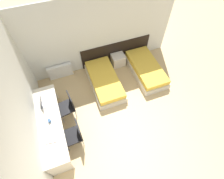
# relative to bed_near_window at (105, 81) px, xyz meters

# --- Properties ---
(ground_plane) EXTENTS (20.00, 20.00, 0.00)m
(ground_plane) POSITION_rel_bed_near_window_xyz_m (0.04, -2.64, -0.20)
(ground_plane) COLOR tan
(wall_back) EXTENTS (5.52, 0.05, 2.70)m
(wall_back) POSITION_rel_bed_near_window_xyz_m (0.04, 1.02, 1.15)
(wall_back) COLOR silver
(wall_back) RESTS_ON ground_plane
(wall_left) EXTENTS (0.05, 4.64, 2.70)m
(wall_left) POSITION_rel_bed_near_window_xyz_m (-2.25, -0.82, 1.15)
(wall_left) COLOR silver
(wall_left) RESTS_ON ground_plane
(headboard_panel) EXTENTS (2.63, 0.03, 0.85)m
(headboard_panel) POSITION_rel_bed_near_window_xyz_m (0.79, 0.98, 0.23)
(headboard_panel) COLOR black
(headboard_panel) RESTS_ON ground_plane
(bed_near_window) EXTENTS (0.94, 1.90, 0.41)m
(bed_near_window) POSITION_rel_bed_near_window_xyz_m (0.00, 0.00, 0.00)
(bed_near_window) COLOR beige
(bed_near_window) RESTS_ON ground_plane
(bed_near_door) EXTENTS (0.94, 1.90, 0.41)m
(bed_near_door) POSITION_rel_bed_near_window_xyz_m (1.58, 0.00, 0.00)
(bed_near_door) COLOR beige
(bed_near_door) RESTS_ON ground_plane
(nightstand) EXTENTS (0.47, 0.40, 0.45)m
(nightstand) POSITION_rel_bed_near_window_xyz_m (0.79, 0.75, 0.03)
(nightstand) COLOR beige
(nightstand) RESTS_ON ground_plane
(radiator) EXTENTS (0.85, 0.12, 0.54)m
(radiator) POSITION_rel_bed_near_window_xyz_m (-1.35, 0.90, 0.07)
(radiator) COLOR silver
(radiator) RESTS_ON ground_plane
(desk) EXTENTS (0.62, 2.34, 0.76)m
(desk) POSITION_rel_bed_near_window_xyz_m (-1.91, -1.15, 0.41)
(desk) COLOR beige
(desk) RESTS_ON ground_plane
(chair_near_laptop) EXTENTS (0.54, 0.54, 0.92)m
(chair_near_laptop) POSITION_rel_bed_near_window_xyz_m (-1.39, -0.68, 0.30)
(chair_near_laptop) COLOR black
(chair_near_laptop) RESTS_ON ground_plane
(chair_near_notebook) EXTENTS (0.50, 0.50, 0.92)m
(chair_near_notebook) POSITION_rel_bed_near_window_xyz_m (-1.39, -1.60, 0.30)
(chair_near_notebook) COLOR black
(chair_near_notebook) RESTS_ON ground_plane
(laptop) EXTENTS (0.34, 0.24, 0.33)m
(laptop) POSITION_rel_bed_near_window_xyz_m (-1.94, -0.62, 0.63)
(laptop) COLOR silver
(laptop) RESTS_ON desk
(open_notebook) EXTENTS (0.29, 0.27, 0.02)m
(open_notebook) POSITION_rel_bed_near_window_xyz_m (-1.94, -1.64, 0.57)
(open_notebook) COLOR #B21E1E
(open_notebook) RESTS_ON desk
(mug) EXTENTS (0.08, 0.08, 0.09)m
(mug) POSITION_rel_bed_near_window_xyz_m (-1.89, -1.17, 0.61)
(mug) COLOR #2D5184
(mug) RESTS_ON desk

